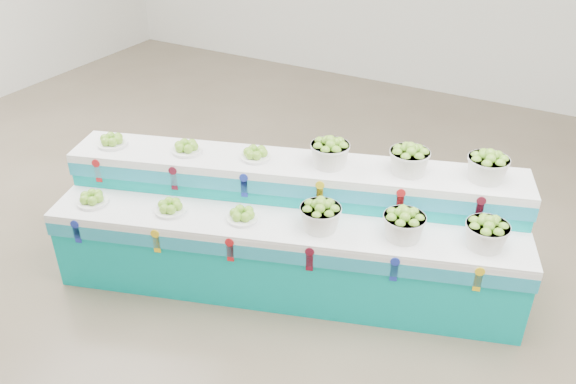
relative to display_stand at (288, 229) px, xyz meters
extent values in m
plane|color=brown|center=(-0.74, -0.06, -0.51)|extent=(10.00, 10.00, 0.00)
cylinder|color=white|center=(-1.44, -0.71, 0.26)|extent=(0.32, 0.32, 0.10)
cylinder|color=white|center=(-0.80, -0.51, 0.26)|extent=(0.32, 0.32, 0.10)
cylinder|color=white|center=(-0.23, -0.32, 0.26)|extent=(0.32, 0.32, 0.10)
cylinder|color=white|center=(-1.59, -0.27, 0.56)|extent=(0.32, 0.32, 0.10)
cylinder|color=white|center=(-0.94, -0.06, 0.56)|extent=(0.32, 0.32, 0.10)
cylinder|color=white|center=(-0.38, 0.13, 0.56)|extent=(0.32, 0.32, 0.10)
camera|label=1|loc=(1.93, -3.50, 2.78)|focal=36.47mm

